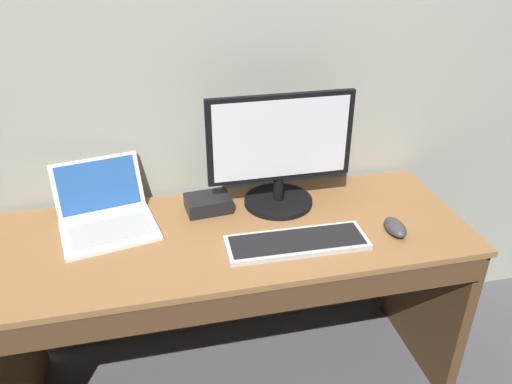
% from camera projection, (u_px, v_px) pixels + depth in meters
% --- Properties ---
extents(ground_plane, '(14.00, 14.00, 0.00)m').
position_uv_depth(ground_plane, '(237.00, 379.00, 2.00)').
color(ground_plane, '#4C4C51').
extents(desk, '(1.57, 0.59, 0.71)m').
position_uv_depth(desk, '(236.00, 286.00, 1.74)').
color(desk, olive).
rests_on(desk, ground).
extents(laptop_white, '(0.35, 0.36, 0.19)m').
position_uv_depth(laptop_white, '(106.00, 215.00, 1.67)').
color(laptop_white, white).
rests_on(laptop_white, desk).
extents(external_monitor, '(0.50, 0.25, 0.41)m').
position_uv_depth(external_monitor, '(280.00, 155.00, 1.71)').
color(external_monitor, black).
rests_on(external_monitor, desk).
extents(wired_keyboard, '(0.45, 0.16, 0.02)m').
position_uv_depth(wired_keyboard, '(297.00, 242.00, 1.58)').
color(wired_keyboard, '#BCBCC1').
rests_on(wired_keyboard, desk).
extents(computer_mouse, '(0.06, 0.11, 0.04)m').
position_uv_depth(computer_mouse, '(395.00, 227.00, 1.64)').
color(computer_mouse, '#38383D').
rests_on(computer_mouse, desk).
extents(external_drive_box, '(0.17, 0.13, 0.05)m').
position_uv_depth(external_drive_box, '(208.00, 203.00, 1.76)').
color(external_drive_box, black).
rests_on(external_drive_box, desk).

